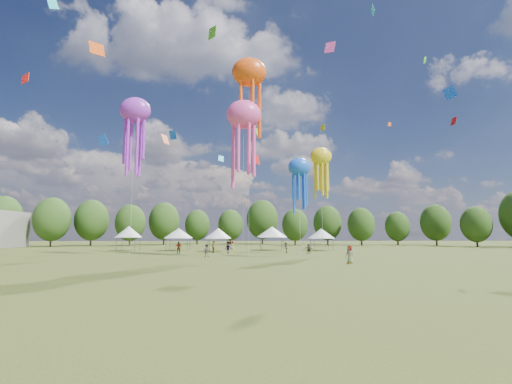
{
  "coord_description": "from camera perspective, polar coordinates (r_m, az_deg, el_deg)",
  "views": [
    {
      "loc": [
        -2.58,
        -11.53,
        2.9
      ],
      "look_at": [
        -1.25,
        15.0,
        6.0
      ],
      "focal_mm": 25.51,
      "sensor_mm": 36.0,
      "label": 1
    }
  ],
  "objects": [
    {
      "name": "ground",
      "position": [
        12.16,
        10.09,
        -20.36
      ],
      "size": [
        300.0,
        300.0,
        0.0
      ],
      "primitive_type": "plane",
      "color": "#384416",
      "rests_on": "ground"
    },
    {
      "name": "spectator_near",
      "position": [
        47.76,
        -7.83,
        -9.12
      ],
      "size": [
        0.81,
        0.64,
        1.59
      ],
      "primitive_type": "imported",
      "rotation": [
        0.0,
        0.0,
        3.09
      ],
      "color": "gray",
      "rests_on": "ground"
    },
    {
      "name": "spectators_far",
      "position": [
        54.85,
        -0.54,
        -8.79
      ],
      "size": [
        21.24,
        35.1,
        1.84
      ],
      "color": "gray",
      "rests_on": "ground"
    },
    {
      "name": "festival_tents",
      "position": [
        66.24,
        -4.55,
        -6.39
      ],
      "size": [
        39.36,
        9.18,
        4.37
      ],
      "color": "#47474C",
      "rests_on": "ground"
    },
    {
      "name": "show_kites",
      "position": [
        50.41,
        -4.63,
        10.64
      ],
      "size": [
        30.61,
        9.06,
        26.63
      ],
      "color": "#FA49A4",
      "rests_on": "ground"
    },
    {
      "name": "small_kites",
      "position": [
        59.6,
        -0.84,
        19.06
      ],
      "size": [
        78.82,
        58.64,
        40.63
      ],
      "color": "#FA49A4",
      "rests_on": "ground"
    },
    {
      "name": "treeline",
      "position": [
        74.14,
        -3.87,
        -3.82
      ],
      "size": [
        201.57,
        95.24,
        13.43
      ],
      "color": "#38281C",
      "rests_on": "ground"
    }
  ]
}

